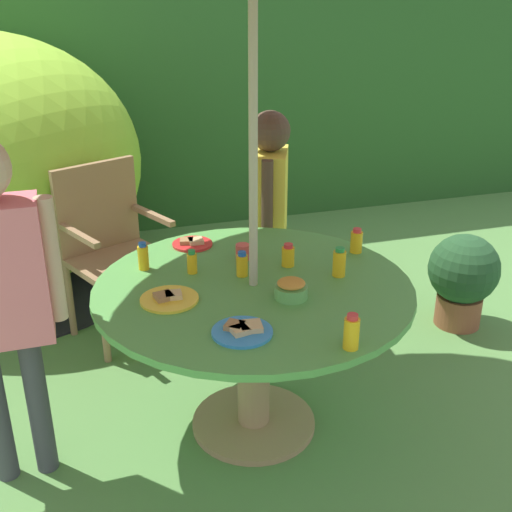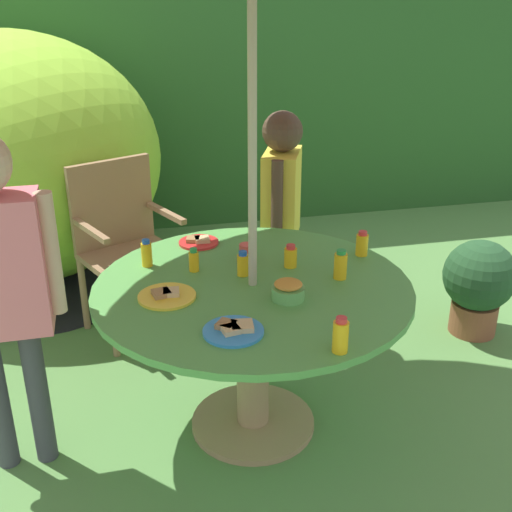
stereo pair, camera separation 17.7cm
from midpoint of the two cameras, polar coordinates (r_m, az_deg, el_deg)
name	(u,v)px [view 2 (the right image)]	position (r m, az deg, el deg)	size (l,w,h in m)	color
ground_plane	(253,426)	(3.08, 1.44, -15.06)	(10.00, 10.00, 0.02)	#548442
hedge_backdrop	(172,101)	(5.47, -6.58, 13.65)	(9.00, 0.70, 1.98)	#285623
garden_table	(253,319)	(2.76, 1.56, -5.75)	(1.35, 1.35, 0.73)	tan
wooden_chair	(123,237)	(3.69, -10.53, 1.70)	(0.63, 0.60, 0.99)	#93704C
dome_tent	(15,160)	(4.51, -19.79, 8.09)	(2.44, 2.44, 1.65)	#8CC633
potted_plant	(479,282)	(3.88, 20.63, -2.25)	(0.41, 0.41, 0.57)	brown
child_in_yellow_shirt	(281,195)	(3.52, 3.75, 5.46)	(0.30, 0.41, 1.28)	navy
snack_bowl	(288,290)	(2.55, 4.90, -3.11)	(0.13, 0.13, 0.08)	#66B259
plate_far_left	(234,330)	(2.32, 0.18, -6.69)	(0.22, 0.22, 0.03)	#338CD8
plate_center_front	(199,242)	(3.09, -3.56, 1.29)	(0.19, 0.19, 0.03)	red
plate_near_right	(167,296)	(2.58, -6.08, -3.59)	(0.24, 0.24, 0.03)	yellow
juice_bottle_near_left	(147,254)	(2.86, -8.06, 0.19)	(0.05, 0.05, 0.13)	yellow
juice_bottle_far_right	(341,265)	(2.74, 9.45, -0.84)	(0.06, 0.06, 0.13)	yellow
juice_bottle_center_back	(194,260)	(2.79, -3.80, -0.43)	(0.04, 0.04, 0.11)	yellow
juice_bottle_mid_left	(291,257)	(2.83, 4.92, -0.08)	(0.06, 0.06, 0.11)	yellow
juice_bottle_mid_right	(341,336)	(2.21, 9.91, -7.12)	(0.06, 0.06, 0.13)	yellow
juice_bottle_front_edge	(362,244)	(3.00, 11.19, 1.04)	(0.06, 0.06, 0.12)	yellow
juice_bottle_back_edge	(243,264)	(2.74, 0.67, -0.76)	(0.05, 0.05, 0.11)	yellow
cup_near	(246,252)	(2.91, 0.86, 0.38)	(0.07, 0.07, 0.07)	#E04C47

